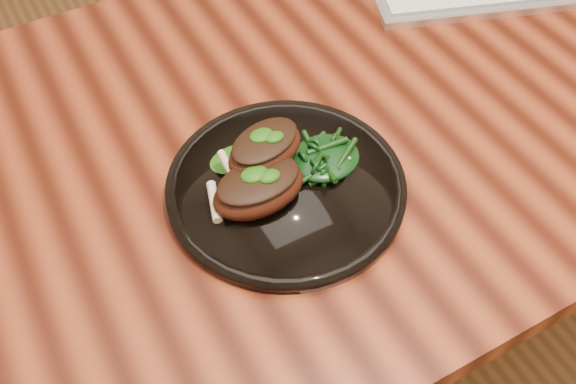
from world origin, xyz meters
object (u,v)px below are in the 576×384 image
object	(u,v)px
lamb_chop_front	(258,188)
desk	(358,133)
plate	(286,186)
greens_heap	(325,155)

from	to	relation	value
lamb_chop_front	desk	bearing A→B (deg)	27.26
plate	greens_heap	size ratio (longest dim) A/B	3.29
desk	lamb_chop_front	distance (m)	0.29
desk	lamb_chop_front	bearing A→B (deg)	-152.74
desk	greens_heap	bearing A→B (deg)	-141.08
plate	greens_heap	bearing A→B (deg)	5.19
desk	plate	world-z (taller)	plate
lamb_chop_front	greens_heap	size ratio (longest dim) A/B	1.38
plate	lamb_chop_front	distance (m)	0.06
desk	lamb_chop_front	xyz separation A→B (m)	(-0.23, -0.12, 0.13)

